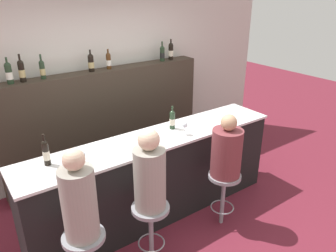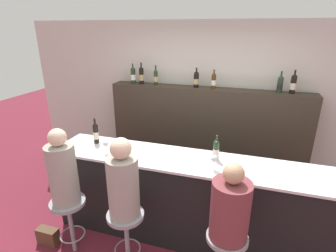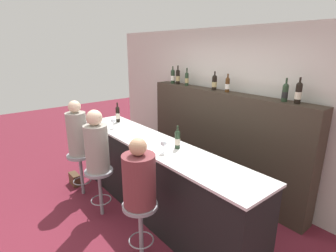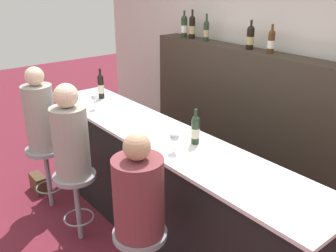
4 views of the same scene
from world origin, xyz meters
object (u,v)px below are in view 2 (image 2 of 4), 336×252
wine_bottle_backbar_2 (156,77)px  wine_bottle_backbar_3 (196,79)px  bar_stool_middle (126,225)px  wine_bottle_counter_0 (96,133)px  wine_glass_0 (106,144)px  guest_seated_middle (123,183)px  wine_bottle_backbar_4 (214,81)px  guest_seated_left (63,171)px  bar_stool_left (69,212)px  wine_bottle_counter_1 (216,150)px  handbag (48,236)px  wine_glass_1 (214,159)px  wine_bottle_backbar_5 (280,84)px  bar_stool_right (226,248)px  wine_bottle_backbar_1 (141,75)px  wine_bottle_backbar_6 (293,84)px  wine_bottle_backbar_0 (133,75)px  guest_seated_right (230,208)px

wine_bottle_backbar_2 → wine_bottle_backbar_3: bearing=-0.0°
bar_stool_middle → wine_bottle_counter_0: bearing=135.6°
wine_glass_0 → guest_seated_middle: (0.46, -0.49, -0.13)m
wine_bottle_backbar_4 → guest_seated_left: wine_bottle_backbar_4 is taller
wine_bottle_backbar_3 → guest_seated_middle: 2.06m
bar_stool_left → bar_stool_middle: 0.70m
wine_bottle_counter_0 → guest_seated_middle: 1.04m
wine_bottle_counter_1 → handbag: (-1.87, -0.72, -1.10)m
wine_glass_1 → guest_seated_middle: (-0.81, -0.49, -0.14)m
wine_bottle_backbar_4 → wine_bottle_backbar_3: bearing=180.0°
wine_bottle_counter_0 → wine_bottle_backbar_3: 1.67m
wine_bottle_backbar_5 → bar_stool_right: (-0.45, -1.92, -1.21)m
wine_bottle_backbar_3 → bar_stool_middle: (-0.31, -1.92, -1.21)m
wine_bottle_backbar_4 → wine_bottle_backbar_1: bearing=180.0°
wine_bottle_counter_0 → wine_bottle_backbar_4: size_ratio=1.19×
bar_stool_left → guest_seated_middle: size_ratio=0.82×
wine_glass_0 → wine_bottle_counter_1: bearing=10.3°
wine_bottle_backbar_4 → wine_bottle_backbar_6: (1.08, 0.00, 0.02)m
wine_bottle_backbar_6 → wine_glass_0: 2.61m
wine_bottle_backbar_0 → wine_bottle_backbar_1: 0.15m
wine_bottle_counter_0 → bar_stool_left: size_ratio=0.48×
wine_bottle_backbar_1 → bar_stool_right: (1.62, -1.92, -1.23)m
wine_bottle_counter_0 → wine_bottle_backbar_0: wine_bottle_backbar_0 is taller
wine_bottle_backbar_5 → wine_bottle_backbar_4: bearing=180.0°
wine_bottle_counter_1 → wine_bottle_backbar_4: 1.34m
wine_bottle_counter_1 → bar_stool_right: 1.00m
wine_bottle_backbar_2 → wine_glass_1: 1.91m
wine_glass_1 → guest_seated_right: (0.22, -0.49, -0.19)m
guest_seated_middle → bar_stool_right: (1.03, 0.00, -0.52)m
wine_glass_1 → guest_seated_left: bearing=-161.9°
bar_stool_left → wine_glass_1: bearing=18.1°
wine_bottle_backbar_6 → wine_glass_1: 1.75m
wine_bottle_backbar_5 → wine_bottle_backbar_6: 0.17m
wine_glass_1 → bar_stool_left: size_ratio=0.23×
wine_bottle_backbar_2 → guest_seated_middle: 2.07m
wine_bottle_backbar_0 → wine_bottle_backbar_1: wine_bottle_backbar_1 is taller
handbag → wine_bottle_counter_1: bearing=21.1°
wine_bottle_backbar_1 → wine_glass_0: bearing=-84.9°
wine_bottle_backbar_1 → bar_stool_left: bearing=-93.4°
bar_stool_middle → wine_bottle_counter_1: bearing=42.1°
wine_bottle_backbar_5 → wine_bottle_backbar_6: bearing=0.0°
wine_bottle_backbar_3 → wine_bottle_backbar_5: wine_bottle_backbar_5 is taller
wine_bottle_backbar_1 → bar_stool_middle: bearing=-73.0°
wine_bottle_backbar_0 → bar_stool_right: bearing=-47.4°
wine_bottle_backbar_0 → handbag: wine_bottle_backbar_0 is taller
wine_glass_0 → wine_glass_1: size_ratio=0.97×
guest_seated_middle → guest_seated_right: (1.03, 0.00, -0.06)m
wine_bottle_counter_1 → wine_bottle_backbar_3: size_ratio=1.00×
wine_bottle_backbar_0 → bar_stool_middle: size_ratio=0.46×
wine_bottle_backbar_2 → bar_stool_middle: (0.34, -1.92, -1.21)m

